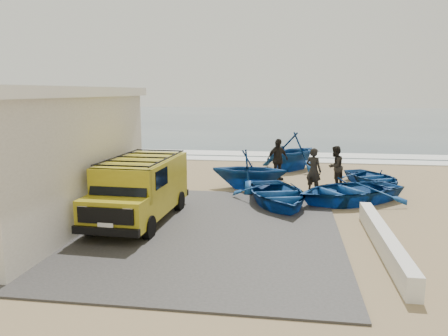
{
  "coord_description": "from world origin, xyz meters",
  "views": [
    {
      "loc": [
        2.43,
        -14.52,
        4.17
      ],
      "look_at": [
        -0.04,
        2.12,
        1.2
      ],
      "focal_mm": 35.0,
      "sensor_mm": 36.0,
      "label": 1
    }
  ],
  "objects": [
    {
      "name": "surf_line",
      "position": [
        0.0,
        12.0,
        0.03
      ],
      "size": [
        180.0,
        1.6,
        0.06
      ],
      "primitive_type": "cube",
      "color": "white",
      "rests_on": "ground"
    },
    {
      "name": "fisherman_back",
      "position": [
        1.95,
        5.98,
        0.99
      ],
      "size": [
        1.22,
        1.08,
        1.98
      ],
      "primitive_type": "imported",
      "rotation": [
        0.0,
        0.0,
        0.64
      ],
      "color": "black",
      "rests_on": "ground"
    },
    {
      "name": "ground",
      "position": [
        0.0,
        0.0,
        0.0
      ],
      "size": [
        160.0,
        160.0,
        0.0
      ],
      "primitive_type": "plane",
      "color": "#937B55"
    },
    {
      "name": "van",
      "position": [
        -2.25,
        -1.33,
        1.12
      ],
      "size": [
        2.12,
        4.93,
        2.09
      ],
      "rotation": [
        0.0,
        0.0,
        -0.04
      ],
      "color": "#B2A31A",
      "rests_on": "ground"
    },
    {
      "name": "slab",
      "position": [
        -2.0,
        -2.0,
        0.03
      ],
      "size": [
        12.0,
        10.0,
        0.05
      ],
      "primitive_type": "cube",
      "color": "#3D3A38",
      "rests_on": "ground"
    },
    {
      "name": "boat_near_left",
      "position": [
        2.07,
        1.26,
        0.42
      ],
      "size": [
        3.97,
        4.76,
        0.85
      ],
      "primitive_type": "imported",
      "rotation": [
        0.0,
        0.0,
        0.29
      ],
      "color": "navy",
      "rests_on": "ground"
    },
    {
      "name": "ocean",
      "position": [
        0.0,
        56.0,
        0.0
      ],
      "size": [
        180.0,
        88.0,
        0.01
      ],
      "primitive_type": "cube",
      "color": "#385166",
      "rests_on": "ground"
    },
    {
      "name": "fisherman_middle",
      "position": [
        4.5,
        4.92,
        0.9
      ],
      "size": [
        1.07,
        1.11,
        1.81
      ],
      "primitive_type": "imported",
      "rotation": [
        0.0,
        0.0,
        -2.2
      ],
      "color": "black",
      "rests_on": "ground"
    },
    {
      "name": "boat_mid_right",
      "position": [
        6.22,
        5.41,
        0.35
      ],
      "size": [
        3.6,
        4.06,
        0.7
      ],
      "primitive_type": "imported",
      "rotation": [
        0.0,
        0.0,
        0.43
      ],
      "color": "navy",
      "rests_on": "ground"
    },
    {
      "name": "boat_far_left",
      "position": [
        2.63,
        8.8,
        1.01
      ],
      "size": [
        4.93,
        5.05,
        2.02
      ],
      "primitive_type": "imported",
      "rotation": [
        0.0,
        0.0,
        -0.63
      ],
      "color": "navy",
      "rests_on": "ground"
    },
    {
      "name": "surf_wash",
      "position": [
        0.0,
        14.5,
        0.02
      ],
      "size": [
        180.0,
        2.2,
        0.04
      ],
      "primitive_type": "cube",
      "color": "white",
      "rests_on": "ground"
    },
    {
      "name": "boat_mid_left",
      "position": [
        0.79,
        3.93,
        0.85
      ],
      "size": [
        3.35,
        2.93,
        1.69
      ],
      "primitive_type": "imported",
      "rotation": [
        0.0,
        0.0,
        1.52
      ],
      "color": "navy",
      "rests_on": "ground"
    },
    {
      "name": "parapet",
      "position": [
        5.0,
        -3.0,
        0.28
      ],
      "size": [
        0.35,
        6.0,
        0.55
      ],
      "primitive_type": "cube",
      "color": "silver",
      "rests_on": "ground"
    },
    {
      "name": "fisherman_front",
      "position": [
        3.49,
        3.45,
        0.95
      ],
      "size": [
        0.83,
        0.76,
        1.89
      ],
      "primitive_type": "imported",
      "rotation": [
        0.0,
        0.0,
        2.56
      ],
      "color": "black",
      "rests_on": "ground"
    },
    {
      "name": "boat_near_right",
      "position": [
        4.7,
        2.06,
        0.45
      ],
      "size": [
        5.35,
        4.96,
        0.9
      ],
      "primitive_type": "imported",
      "rotation": [
        0.0,
        0.0,
        -1.01
      ],
      "color": "navy",
      "rests_on": "ground"
    }
  ]
}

